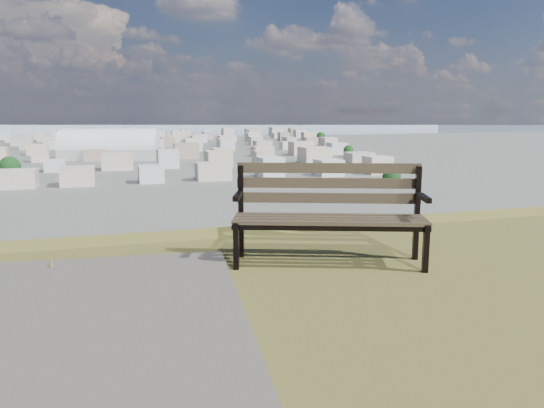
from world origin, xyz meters
name	(u,v)px	position (x,y,z in m)	size (l,w,h in m)	color
park_bench	(329,208)	(-1.15, 2.65, 25.58)	(2.04, 1.26, 1.02)	#403625
gravel_patch	(24,354)	(-3.89, 1.15, 25.04)	(2.95, 4.22, 0.08)	#58534C
arena	(110,150)	(-2.68, 306.21, 5.22)	(56.15, 33.60, 22.15)	#B4B4B0
city_blocks	(114,143)	(0.00, 394.44, 3.50)	(395.00, 361.00, 7.00)	beige
city_trees	(66,150)	(-26.39, 319.00, 4.83)	(406.52, 387.20, 9.98)	#36271B
bay_water	(110,127)	(0.00, 900.00, 0.00)	(2400.00, 700.00, 0.12)	#90A7B8
far_hills	(83,111)	(-60.92, 1402.93, 25.47)	(2050.00, 340.00, 60.00)	#94A1B8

